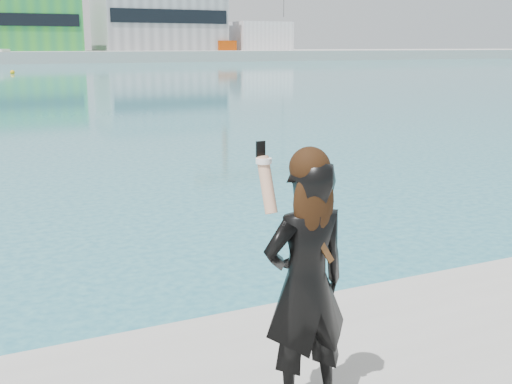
{
  "coord_description": "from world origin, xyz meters",
  "views": [
    {
      "loc": [
        -1.7,
        -3.74,
        3.04
      ],
      "look_at": [
        0.19,
        0.16,
        2.05
      ],
      "focal_mm": 45.0,
      "sensor_mm": 36.0,
      "label": 1
    }
  ],
  "objects": [
    {
      "name": "warehouse_grey_right",
      "position": [
        40.0,
        127.98,
        8.26
      ],
      "size": [
        25.5,
        15.35,
        12.5
      ],
      "color": "gray",
      "rests_on": "far_quay"
    },
    {
      "name": "woman",
      "position": [
        0.19,
        -0.54,
        1.65
      ],
      "size": [
        0.59,
        0.4,
        1.69
      ],
      "rotation": [
        0.0,
        0.0,
        3.17
      ],
      "color": "black",
      "rests_on": "near_quay"
    },
    {
      "name": "flagpole_right",
      "position": [
        22.09,
        121.0,
        6.54
      ],
      "size": [
        1.28,
        0.16,
        8.0
      ],
      "color": "silver",
      "rests_on": "far_quay"
    },
    {
      "name": "ancillary_shed",
      "position": [
        62.0,
        126.0,
        5.0
      ],
      "size": [
        12.0,
        10.0,
        6.0
      ],
      "primitive_type": "cube",
      "color": "silver",
      "rests_on": "far_quay"
    },
    {
      "name": "buoy_near",
      "position": [
        5.46,
        72.29,
        0.0
      ],
      "size": [
        0.5,
        0.5,
        0.5
      ],
      "primitive_type": "sphere",
      "color": "#F7B70D",
      "rests_on": "ground"
    }
  ]
}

